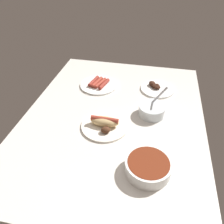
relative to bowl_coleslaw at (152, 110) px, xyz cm
name	(u,v)px	position (x,y,z in cm)	size (l,w,h in cm)	color
ground_plane	(113,119)	(-5.62, 18.77, -4.55)	(120.00, 90.00, 3.00)	silver
bowl_coleslaw	(152,110)	(0.00, 0.00, 0.00)	(13.62, 13.62, 15.62)	silver
plate_hotdog_assembled	(105,124)	(-14.17, 21.24, -1.18)	(22.68, 22.68, 5.61)	white
plate_sausages	(99,84)	(21.88, 33.54, -2.08)	(22.69, 22.69, 3.19)	white
plate_grilled_meat	(157,88)	(24.75, -1.36, -2.12)	(19.81, 19.81, 3.67)	white
bowl_chili	(148,166)	(-36.09, -1.03, -0.09)	(17.91, 17.91, 5.42)	white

